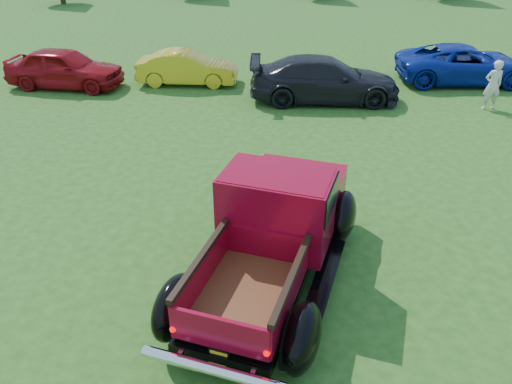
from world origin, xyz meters
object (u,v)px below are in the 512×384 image
show_car_grey (324,79)px  show_car_blue (464,64)px  show_car_yellow (187,68)px  spectator (493,85)px  show_car_red (65,68)px  pickup_truck (277,225)px

show_car_grey → show_car_blue: show_car_grey is taller
show_car_yellow → spectator: 10.70m
show_car_yellow → spectator: size_ratio=2.28×
show_car_red → show_car_blue: 15.00m
show_car_blue → show_car_grey: bearing=111.0°
pickup_truck → spectator: 11.20m
show_car_grey → show_car_blue: 5.94m
show_car_red → show_car_grey: size_ratio=0.83×
show_car_red → pickup_truck: bearing=-136.1°
pickup_truck → show_car_blue: (8.07, 11.01, -0.24)m
spectator → show_car_grey: bearing=-13.7°
show_car_blue → spectator: spectator is taller
show_car_red → show_car_blue: (15.00, -0.08, -0.02)m
pickup_truck → show_car_red: 13.08m
pickup_truck → show_car_red: (-6.93, 11.09, -0.21)m
show_car_grey → spectator: spectator is taller
show_car_red → show_car_yellow: (4.49, 0.17, -0.11)m
pickup_truck → spectator: size_ratio=3.44×
spectator → show_car_red: bearing=-13.5°
show_car_blue → spectator: bearing=177.3°
pickup_truck → show_car_grey: bearing=96.2°
show_car_blue → spectator: 2.96m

